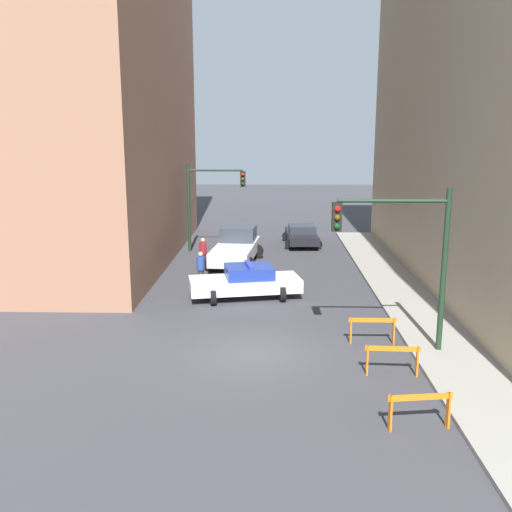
# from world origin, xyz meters

# --- Properties ---
(ground_plane) EXTENTS (120.00, 120.00, 0.00)m
(ground_plane) POSITION_xyz_m (0.00, 0.00, 0.00)
(ground_plane) COLOR #38383D
(sidewalk_right) EXTENTS (2.40, 44.00, 0.12)m
(sidewalk_right) POSITION_xyz_m (6.20, 0.00, 0.06)
(sidewalk_right) COLOR gray
(sidewalk_right) RESTS_ON ground_plane
(building_corner_left) EXTENTS (14.00, 20.00, 21.81)m
(building_corner_left) POSITION_xyz_m (-12.00, 14.00, 10.91)
(building_corner_left) COLOR #93664C
(building_corner_left) RESTS_ON ground_plane
(traffic_light_near) EXTENTS (3.64, 0.35, 5.20)m
(traffic_light_near) POSITION_xyz_m (4.73, 0.18, 3.53)
(traffic_light_near) COLOR black
(traffic_light_near) RESTS_ON sidewalk_right
(traffic_light_far) EXTENTS (3.44, 0.35, 5.20)m
(traffic_light_far) POSITION_xyz_m (-3.30, 15.96, 3.40)
(traffic_light_far) COLOR black
(traffic_light_far) RESTS_ON ground_plane
(police_car) EXTENTS (4.98, 2.95, 1.52)m
(police_car) POSITION_xyz_m (-0.60, 6.26, 0.72)
(police_car) COLOR white
(police_car) RESTS_ON ground_plane
(white_truck) EXTENTS (2.98, 5.57, 1.90)m
(white_truck) POSITION_xyz_m (-1.42, 12.75, 0.91)
(white_truck) COLOR silver
(white_truck) RESTS_ON ground_plane
(parked_car_near) EXTENTS (2.40, 4.37, 1.31)m
(parked_car_near) POSITION_xyz_m (2.38, 17.96, 0.67)
(parked_car_near) COLOR black
(parked_car_near) RESTS_ON ground_plane
(pedestrian_crossing) EXTENTS (0.51, 0.51, 1.66)m
(pedestrian_crossing) POSITION_xyz_m (-2.74, 7.90, 0.86)
(pedestrian_crossing) COLOR #382D23
(pedestrian_crossing) RESTS_ON ground_plane
(pedestrian_corner) EXTENTS (0.39, 0.39, 1.66)m
(pedestrian_corner) POSITION_xyz_m (-3.04, 11.31, 0.86)
(pedestrian_corner) COLOR #382D23
(pedestrian_corner) RESTS_ON ground_plane
(barrier_front) EXTENTS (1.59, 0.36, 0.90)m
(barrier_front) POSITION_xyz_m (4.04, -4.72, 0.62)
(barrier_front) COLOR orange
(barrier_front) RESTS_ON ground_plane
(barrier_mid) EXTENTS (1.60, 0.23, 0.90)m
(barrier_mid) POSITION_xyz_m (4.03, -1.63, 0.62)
(barrier_mid) COLOR orange
(barrier_mid) RESTS_ON ground_plane
(barrier_back) EXTENTS (1.60, 0.17, 0.90)m
(barrier_back) POSITION_xyz_m (3.89, 0.93, 0.62)
(barrier_back) COLOR orange
(barrier_back) RESTS_ON ground_plane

